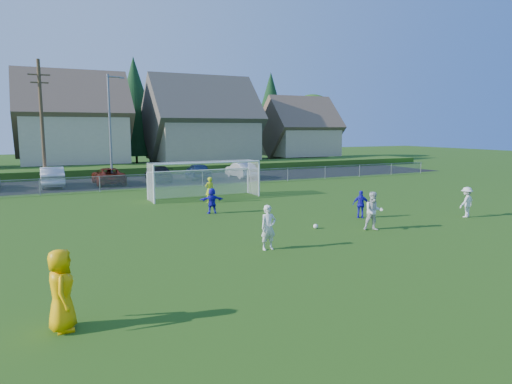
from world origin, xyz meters
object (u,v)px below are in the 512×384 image
player_blue_a (361,204)px  car_f (241,170)px  car_d (159,174)px  car_b (52,177)px  soccer_goal (204,174)px  player_white_a (268,227)px  goalkeeper (210,190)px  car_e (198,171)px  referee (61,290)px  car_c (108,176)px  player_white_b (373,211)px  player_blue_b (212,201)px  player_white_c (467,202)px  soccer_ball (316,226)px

player_blue_a → car_f: 20.88m
car_d → car_b: bearing=4.0°
car_b → soccer_goal: bearing=130.0°
player_white_a → goalkeeper: bearing=77.7°
goalkeeper → soccer_goal: bearing=-105.5°
goalkeeper → car_e: size_ratio=0.37×
referee → soccer_goal: (9.89, 18.01, 0.65)m
car_f → car_b: bearing=-1.5°
car_b → player_white_a: bearing=105.5°
car_b → car_c: car_b is taller
car_b → soccer_goal: soccer_goal is taller
player_white_b → player_blue_b: (-5.21, 7.23, -0.18)m
car_c → car_d: size_ratio=1.03×
player_white_c → car_c: size_ratio=0.32×
player_white_a → soccer_goal: 13.99m
car_b → car_f: bearing=178.7°
referee → car_e: (13.17, 28.86, -0.22)m
player_blue_a → car_d: bearing=-39.6°
soccer_ball → car_e: bearing=85.3°
goalkeeper → car_f: (7.79, 12.49, -0.09)m
car_f → referee: bearing=58.6°
player_white_a → soccer_ball: bearing=28.9°
player_white_a → player_white_b: size_ratio=0.98×
player_white_c → soccer_goal: soccer_goal is taller
player_white_a → car_b: (-6.75, 24.59, -0.07)m
player_white_c → car_d: 25.45m
player_blue_a → car_f: bearing=-61.0°
goalkeeper → car_f: 14.72m
player_blue_b → car_d: (1.08, 16.18, -0.01)m
player_white_c → car_e: (-6.92, 23.44, -0.05)m
soccer_ball → goalkeeper: bearing=101.0°
player_blue_b → car_e: (4.82, 16.52, 0.04)m
car_b → car_f: size_ratio=1.12×
car_b → car_d: car_b is taller
soccer_ball → player_white_a: player_white_a is taller
soccer_ball → player_white_a: (-3.73, -2.32, 0.77)m
player_blue_b → car_b: car_b is taller
soccer_ball → car_c: 22.91m
player_blue_a → car_f: size_ratio=0.33×
car_c → car_d: bearing=178.8°
player_white_c → car_f: 23.15m
car_c → car_e: car_e is taller
car_e → player_white_a: bearing=83.3°
player_white_a → player_blue_b: size_ratio=1.23×
soccer_ball → goalkeeper: size_ratio=0.14×
soccer_ball → car_f: size_ratio=0.05×
soccer_ball → player_blue_b: bearing=117.5°
soccer_ball → car_f: (5.97, 21.85, 0.62)m
player_blue_a → car_b: (-14.03, 21.16, 0.09)m
referee → car_b: referee is taller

